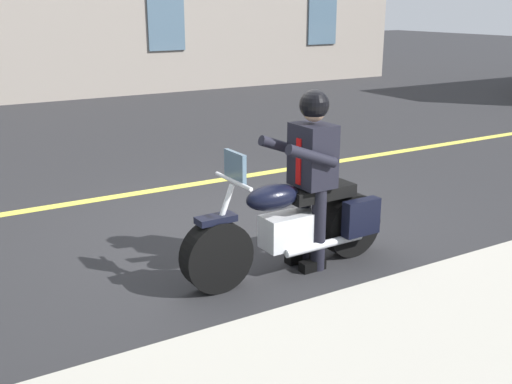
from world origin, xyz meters
TOP-DOWN VIEW (x-y plane):
  - ground_plane at (0.00, 0.00)m, footprint 80.00×80.00m
  - lane_center_stripe at (0.00, -2.00)m, footprint 60.00×0.16m
  - motorcycle_main at (0.07, 1.16)m, footprint 2.21×0.62m
  - rider_main at (-0.11, 1.16)m, footprint 0.63×0.55m

SIDE VIEW (x-z plane):
  - ground_plane at x=0.00m, z-range 0.00..0.00m
  - lane_center_stripe at x=0.00m, z-range 0.00..0.01m
  - motorcycle_main at x=0.07m, z-range -0.18..1.08m
  - rider_main at x=-0.11m, z-range 0.17..1.91m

